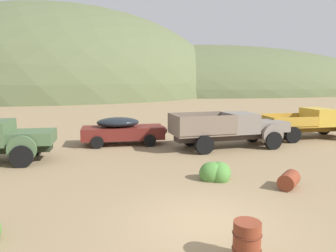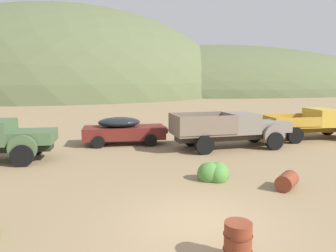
{
  "view_description": "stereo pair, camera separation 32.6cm",
  "coord_description": "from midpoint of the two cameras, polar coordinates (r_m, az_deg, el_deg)",
  "views": [
    {
      "loc": [
        -2.19,
        -7.47,
        3.73
      ],
      "look_at": [
        0.2,
        7.19,
        1.5
      ],
      "focal_mm": 33.58,
      "sensor_mm": 36.0,
      "label": 1
    },
    {
      "loc": [
        -1.87,
        -7.52,
        3.73
      ],
      "look_at": [
        0.2,
        7.19,
        1.5
      ],
      "focal_mm": 33.58,
      "sensor_mm": 36.0,
      "label": 2
    }
  ],
  "objects": [
    {
      "name": "oil_drum_by_truck",
      "position": [
        7.04,
        13.93,
        -19.76
      ],
      "size": [
        0.61,
        0.61,
        0.84
      ],
      "color": "brown",
      "rests_on": "ground"
    },
    {
      "name": "ground_plane",
      "position": [
        8.62,
        6.75,
        -17.17
      ],
      "size": [
        300.0,
        300.0,
        0.0
      ],
      "primitive_type": "plane",
      "color": "#937A56"
    },
    {
      "name": "truck_primer_gray",
      "position": [
        17.56,
        13.14,
        -0.56
      ],
      "size": [
        6.66,
        2.96,
        1.91
      ],
      "rotation": [
        0.0,
        0.0,
        0.12
      ],
      "color": "#3D322D",
      "rests_on": "ground"
    },
    {
      "name": "car_oxblood",
      "position": [
        18.21,
        -7.01,
        -0.72
      ],
      "size": [
        4.91,
        2.12,
        1.57
      ],
      "rotation": [
        0.0,
        0.0,
        0.03
      ],
      "color": "maroon",
      "rests_on": "ground"
    },
    {
      "name": "truck_faded_yellow",
      "position": [
        21.87,
        26.2,
        0.49
      ],
      "size": [
        6.21,
        2.65,
        1.89
      ],
      "rotation": [
        0.0,
        0.0,
        0.03
      ],
      "color": "brown",
      "rests_on": "ground"
    },
    {
      "name": "bush_near_barrel",
      "position": [
        11.96,
        9.17,
        -8.59
      ],
      "size": [
        1.21,
        0.95,
        0.86
      ],
      "color": "#4C8438",
      "rests_on": "ground"
    },
    {
      "name": "oil_drum_spare",
      "position": [
        11.65,
        21.54,
        -9.28
      ],
      "size": [
        1.04,
        1.05,
        0.57
      ],
      "color": "brown",
      "rests_on": "ground"
    },
    {
      "name": "hill_far_right",
      "position": [
        87.11,
        8.77,
        6.0
      ],
      "size": [
        102.66,
        52.3,
        24.96
      ],
      "primitive_type": "ellipsoid",
      "color": "#56603D",
      "rests_on": "ground"
    },
    {
      "name": "bush_front_right",
      "position": [
        19.97,
        -20.82,
        -2.37
      ],
      "size": [
        0.77,
        0.65,
        0.59
      ],
      "color": "#5B8E42",
      "rests_on": "ground"
    },
    {
      "name": "hill_far_left",
      "position": [
        91.25,
        -17.08,
        5.84
      ],
      "size": [
        83.99,
        89.52,
        43.77
      ],
      "primitive_type": "ellipsoid",
      "color": "#56603D",
      "rests_on": "ground"
    }
  ]
}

